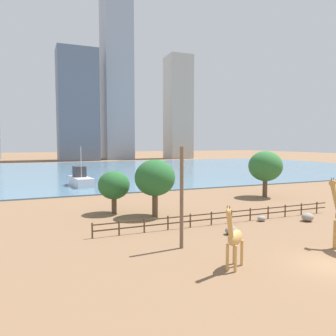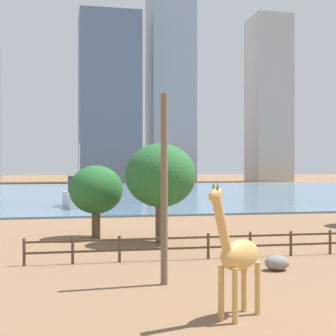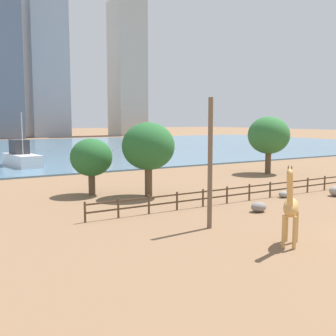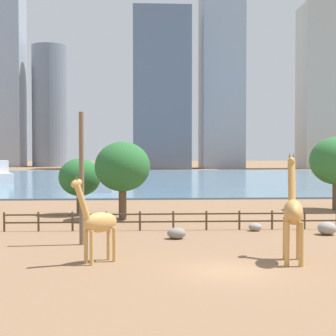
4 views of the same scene
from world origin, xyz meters
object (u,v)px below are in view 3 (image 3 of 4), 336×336
at_px(giraffe_companion, 291,208).
at_px(boat_sailboat, 21,157).
at_px(boulder_near_fence, 284,194).
at_px(boulder_by_pole, 336,191).
at_px(boulder_small, 259,207).
at_px(tree_left_large, 91,158).
at_px(utility_pole, 210,164).
at_px(tree_right_tall, 269,135).
at_px(tree_center_broad, 148,147).

relative_size(giraffe_companion, boat_sailboat, 0.52).
height_order(boulder_near_fence, boulder_by_pole, boulder_by_pole).
xyz_separation_m(boulder_small, tree_left_large, (-7.30, 12.27, 2.80)).
height_order(boulder_near_fence, tree_left_large, tree_left_large).
relative_size(boulder_small, boat_sailboat, 0.14).
bearing_deg(boulder_small, boulder_near_fence, 27.25).
xyz_separation_m(boulder_near_fence, tree_left_large, (-12.79, 9.44, 2.88)).
height_order(utility_pole, tree_left_large, utility_pole).
bearing_deg(giraffe_companion, tree_left_large, -117.74).
xyz_separation_m(tree_left_large, tree_right_tall, (22.90, 2.44, 1.32)).
distance_m(boulder_near_fence, tree_left_large, 16.16).
bearing_deg(tree_left_large, tree_center_broad, -40.68).
xyz_separation_m(boulder_by_pole, tree_left_large, (-17.04, 11.24, 2.73)).
xyz_separation_m(giraffe_companion, boat_sailboat, (-3.41, 42.88, -0.58)).
distance_m(utility_pole, tree_center_broad, 10.95).
distance_m(giraffe_companion, tree_left_large, 19.14).
distance_m(tree_center_broad, tree_right_tall, 20.02).
bearing_deg(giraffe_companion, boulder_small, -159.66).
distance_m(giraffe_companion, boulder_by_pole, 15.97).
bearing_deg(boulder_near_fence, boat_sailboat, 111.40).
bearing_deg(boulder_by_pole, tree_center_broad, 148.84).
bearing_deg(boat_sailboat, utility_pole, -2.60).
bearing_deg(tree_center_broad, boulder_small, -68.38).
relative_size(boulder_near_fence, tree_left_large, 0.19).
height_order(boulder_by_pole, tree_left_large, tree_left_large).
relative_size(utility_pole, boulder_by_pole, 6.30).
xyz_separation_m(boulder_by_pole, boulder_small, (-9.74, -1.03, -0.07)).
bearing_deg(giraffe_companion, tree_center_broad, -129.26).
bearing_deg(boulder_small, boulder_by_pole, 6.02).
distance_m(boulder_near_fence, tree_center_broad, 11.70).
bearing_deg(boulder_small, tree_right_tall, 43.31).
bearing_deg(boulder_near_fence, boulder_by_pole, -23.06).
bearing_deg(tree_left_large, boulder_near_fence, -36.41).
bearing_deg(boat_sailboat, tree_center_broad, 2.65).
distance_m(utility_pole, tree_left_large, 14.08).
xyz_separation_m(boulder_near_fence, tree_right_tall, (10.11, 11.88, 4.20)).
bearing_deg(giraffe_companion, boat_sailboat, -122.49).
distance_m(giraffe_companion, tree_right_tall, 29.19).
xyz_separation_m(tree_center_broad, tree_right_tall, (19.21, 5.62, 0.34)).
relative_size(giraffe_companion, boulder_near_fence, 4.73).
distance_m(giraffe_companion, tree_center_broad, 15.84).
distance_m(tree_left_large, tree_center_broad, 4.96).
bearing_deg(tree_right_tall, tree_left_large, -173.91).
height_order(boulder_small, tree_center_broad, tree_center_broad).
bearing_deg(tree_center_broad, boat_sailboat, 98.40).
relative_size(tree_right_tall, boat_sailboat, 0.83).
relative_size(utility_pole, boat_sailboat, 0.94).
xyz_separation_m(tree_center_broad, boat_sailboat, (-4.02, 27.21, -2.75)).
xyz_separation_m(giraffe_companion, tree_right_tall, (19.82, 21.29, 2.51)).
xyz_separation_m(boulder_by_pole, tree_right_tall, (5.86, 13.68, 4.05)).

